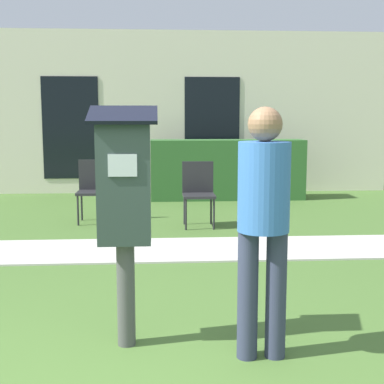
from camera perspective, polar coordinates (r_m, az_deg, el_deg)
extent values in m
cube|color=beige|center=(6.17, -6.40, -6.18)|extent=(12.00, 1.10, 0.02)
cube|color=beige|center=(10.85, -5.36, 8.42)|extent=(10.00, 0.24, 3.20)
cube|color=black|center=(10.86, -12.82, 6.67)|extent=(1.10, 0.02, 2.00)
cube|color=black|center=(10.78, 2.16, 6.86)|extent=(1.10, 0.02, 2.00)
cylinder|color=#4C4C4C|center=(3.64, -7.05, -10.77)|extent=(0.12, 0.12, 0.70)
cube|color=#2D3D38|center=(3.47, -7.27, 1.03)|extent=(0.34, 0.22, 0.80)
cube|color=silver|center=(3.34, -7.42, 2.83)|extent=(0.18, 0.01, 0.14)
cube|color=black|center=(3.45, -7.39, 8.18)|extent=(0.44, 0.31, 0.12)
cylinder|color=#333851|center=(3.43, 5.96, -10.89)|extent=(0.13, 0.13, 0.82)
cylinder|color=#333851|center=(3.46, 8.95, -10.76)|extent=(0.13, 0.13, 0.82)
cylinder|color=#386BB7|center=(3.29, 7.68, 0.55)|extent=(0.32, 0.32, 0.55)
sphere|color=#8C6647|center=(3.26, 7.80, 7.18)|extent=(0.21, 0.21, 0.21)
cylinder|color=#262628|center=(7.67, -12.07, -1.96)|extent=(0.03, 0.03, 0.42)
cylinder|color=#262628|center=(7.63, -9.24, -1.95)|extent=(0.03, 0.03, 0.42)
cylinder|color=#262628|center=(8.05, -11.68, -1.50)|extent=(0.03, 0.03, 0.42)
cylinder|color=#262628|center=(8.00, -8.99, -1.48)|extent=(0.03, 0.03, 0.42)
cube|color=#262628|center=(7.80, -10.54, -0.06)|extent=(0.44, 0.44, 0.04)
cube|color=#262628|center=(7.97, -10.41, 1.84)|extent=(0.44, 0.04, 0.44)
cylinder|color=#262628|center=(7.21, -0.66, -2.43)|extent=(0.03, 0.03, 0.42)
cylinder|color=#262628|center=(7.24, 2.35, -2.39)|extent=(0.03, 0.03, 0.42)
cylinder|color=#262628|center=(7.58, -0.81, -1.91)|extent=(0.03, 0.03, 0.42)
cylinder|color=#262628|center=(7.61, 2.05, -1.87)|extent=(0.03, 0.03, 0.42)
cube|color=#262628|center=(7.37, 0.73, -0.39)|extent=(0.44, 0.44, 0.04)
cube|color=#262628|center=(7.54, 0.62, 1.62)|extent=(0.44, 0.04, 0.44)
cube|color=#33662D|center=(9.94, 3.79, 2.41)|extent=(2.83, 0.60, 1.10)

